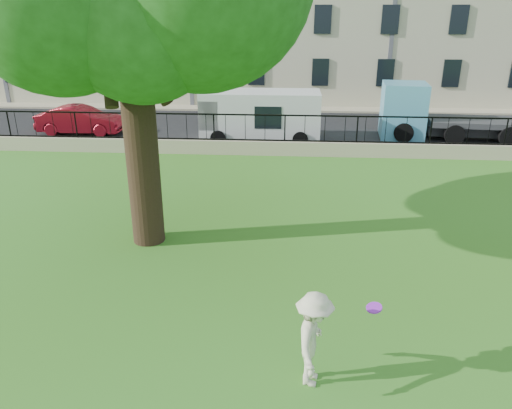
# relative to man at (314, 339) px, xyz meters

# --- Properties ---
(ground) EXTENTS (120.00, 120.00, 0.00)m
(ground) POSITION_rel_man_xyz_m (-0.71, 1.81, -0.85)
(ground) COLOR #396F1A
(ground) RESTS_ON ground
(retaining_wall) EXTENTS (50.00, 0.40, 0.60)m
(retaining_wall) POSITION_rel_man_xyz_m (-0.71, 13.81, -0.55)
(retaining_wall) COLOR tan
(retaining_wall) RESTS_ON ground
(iron_railing) EXTENTS (50.00, 0.05, 1.13)m
(iron_railing) POSITION_rel_man_xyz_m (-0.71, 13.81, 0.31)
(iron_railing) COLOR black
(iron_railing) RESTS_ON retaining_wall
(street) EXTENTS (60.00, 9.00, 0.01)m
(street) POSITION_rel_man_xyz_m (-0.71, 18.51, -0.84)
(street) COLOR black
(street) RESTS_ON ground
(sidewalk) EXTENTS (60.00, 1.40, 0.12)m
(sidewalk) POSITION_rel_man_xyz_m (-0.71, 23.71, -0.79)
(sidewalk) COLOR tan
(sidewalk) RESTS_ON ground
(man) EXTENTS (0.80, 1.18, 1.69)m
(man) POSITION_rel_man_xyz_m (0.00, 0.00, 0.00)
(man) COLOR beige
(man) RESTS_ON ground
(frisbee) EXTENTS (0.34, 0.35, 0.12)m
(frisbee) POSITION_rel_man_xyz_m (1.01, 0.45, 0.36)
(frisbee) COLOR purple
(red_sedan) EXTENTS (4.17, 1.46, 1.37)m
(red_sedan) POSITION_rel_man_xyz_m (-10.82, 16.89, -0.16)
(red_sedan) COLOR maroon
(red_sedan) RESTS_ON street
(white_van) EXTENTS (5.48, 2.16, 2.30)m
(white_van) POSITION_rel_man_xyz_m (-1.90, 16.21, 0.30)
(white_van) COLOR silver
(white_van) RESTS_ON street
(blue_truck) EXTENTS (6.30, 2.71, 2.57)m
(blue_truck) POSITION_rel_man_xyz_m (6.91, 17.21, 0.44)
(blue_truck) COLOR #529EC1
(blue_truck) RESTS_ON street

